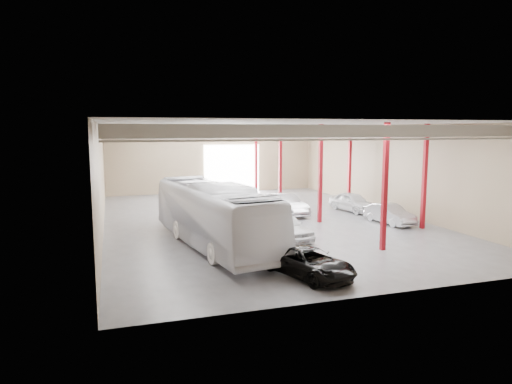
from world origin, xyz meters
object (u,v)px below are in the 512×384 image
car_row_b (285,204)px  car_right_far (352,202)px  coach_bus (213,215)px  black_sedan (309,263)px  car_row_c (209,194)px  car_right_near (390,214)px  car_row_a (284,226)px

car_row_b → car_right_far: 5.81m
car_row_b → car_right_far: car_row_b is taller
coach_bus → car_row_b: coach_bus is taller
coach_bus → black_sedan: (2.91, -6.76, -1.16)m
car_row_c → car_right_near: size_ratio=1.11×
car_right_near → black_sedan: bearing=-143.8°
car_row_a → car_row_c: bearing=83.1°
car_right_near → car_row_b: bearing=131.6°
coach_bus → car_row_c: 16.79m
car_row_c → car_right_far: bearing=-54.1°
car_right_near → coach_bus: bearing=-175.3°
coach_bus → car_row_a: bearing=-5.5°
car_right_near → car_right_far: 5.20m
coach_bus → car_right_near: size_ratio=3.09×
car_right_near → car_row_c: bearing=120.1°
coach_bus → car_row_a: (4.38, 0.24, -1.01)m
coach_bus → car_right_far: bearing=20.9°
car_row_b → car_row_c: car_row_b is taller
car_row_b → car_right_near: size_ratio=1.18×
black_sedan → car_row_c: (0.30, 23.21, 0.03)m
black_sedan → car_row_c: car_row_c is taller
coach_bus → car_right_far: coach_bus is taller
black_sedan → car_row_b: (4.50, 14.50, 0.17)m
black_sedan → car_row_a: (1.48, 7.00, 0.15)m
coach_bus → car_row_a: size_ratio=2.78×
black_sedan → car_row_c: bearing=70.8°
coach_bus → car_right_far: 15.21m
black_sedan → car_row_b: car_row_b is taller
car_row_c → car_right_far: car_right_far is taller
car_row_a → car_row_b: bearing=57.0°
car_row_b → car_row_a: bearing=-120.4°
car_right_near → car_right_far: bearing=84.9°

